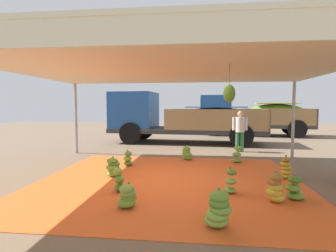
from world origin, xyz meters
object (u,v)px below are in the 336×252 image
(banana_bunch_3, at_px, (286,169))
(banana_bunch_4, at_px, (113,168))
(banana_bunch_1, at_px, (275,188))
(banana_bunch_7, at_px, (231,182))
(worker_0, at_px, (240,128))
(banana_bunch_9, at_px, (295,189))
(banana_bunch_2, at_px, (128,159))
(cargo_truck_far, at_px, (252,115))
(banana_bunch_5, at_px, (127,196))
(banana_bunch_8, at_px, (237,155))
(banana_bunch_0, at_px, (218,210))
(banana_bunch_10, at_px, (187,153))
(cargo_truck_main, at_px, (179,118))
(banana_bunch_6, at_px, (119,180))

(banana_bunch_3, height_order, banana_bunch_4, banana_bunch_3)
(banana_bunch_1, xyz_separation_m, banana_bunch_7, (-0.73, 0.39, -0.03))
(worker_0, bearing_deg, banana_bunch_9, -87.94)
(banana_bunch_2, distance_m, banana_bunch_7, 3.38)
(banana_bunch_3, relative_size, cargo_truck_far, 0.09)
(banana_bunch_5, bearing_deg, banana_bunch_8, 58.91)
(banana_bunch_2, height_order, banana_bunch_8, banana_bunch_8)
(banana_bunch_0, xyz_separation_m, banana_bunch_7, (0.35, 1.54, -0.03))
(banana_bunch_5, distance_m, banana_bunch_9, 3.02)
(banana_bunch_8, relative_size, worker_0, 0.37)
(banana_bunch_3, relative_size, banana_bunch_7, 1.05)
(banana_bunch_5, height_order, cargo_truck_far, cargo_truck_far)
(banana_bunch_7, bearing_deg, banana_bunch_5, -152.66)
(banana_bunch_2, bearing_deg, banana_bunch_3, -12.55)
(banana_bunch_2, distance_m, banana_bunch_3, 4.14)
(banana_bunch_3, height_order, worker_0, worker_0)
(cargo_truck_far, relative_size, worker_0, 4.23)
(banana_bunch_5, relative_size, banana_bunch_9, 0.96)
(banana_bunch_1, height_order, banana_bunch_5, banana_bunch_1)
(cargo_truck_far, bearing_deg, banana_bunch_3, -96.47)
(cargo_truck_far, bearing_deg, banana_bunch_1, -98.89)
(banana_bunch_10, bearing_deg, banana_bunch_5, -101.25)
(banana_bunch_4, bearing_deg, banana_bunch_0, -47.41)
(banana_bunch_9, bearing_deg, worker_0, 92.06)
(banana_bunch_0, xyz_separation_m, cargo_truck_main, (-1.17, 8.92, 0.92))
(banana_bunch_2, height_order, cargo_truck_far, cargo_truck_far)
(banana_bunch_8, bearing_deg, banana_bunch_0, -101.23)
(banana_bunch_6, bearing_deg, cargo_truck_far, 67.39)
(banana_bunch_1, distance_m, banana_bunch_7, 0.83)
(cargo_truck_main, bearing_deg, banana_bunch_2, -101.84)
(banana_bunch_5, relative_size, cargo_truck_main, 0.06)
(cargo_truck_main, distance_m, worker_0, 3.39)
(banana_bunch_8, bearing_deg, banana_bunch_6, -131.26)
(banana_bunch_0, relative_size, banana_bunch_4, 1.15)
(banana_bunch_1, bearing_deg, cargo_truck_far, 81.11)
(banana_bunch_2, height_order, banana_bunch_9, same)
(banana_bunch_5, distance_m, worker_0, 6.64)
(banana_bunch_2, bearing_deg, banana_bunch_8, 14.60)
(banana_bunch_2, bearing_deg, banana_bunch_6, -79.31)
(banana_bunch_2, distance_m, worker_0, 4.65)
(banana_bunch_3, relative_size, banana_bunch_9, 1.20)
(banana_bunch_3, xyz_separation_m, cargo_truck_far, (1.13, 9.99, 0.98))
(banana_bunch_2, xyz_separation_m, banana_bunch_10, (1.64, 1.08, 0.01))
(banana_bunch_1, xyz_separation_m, banana_bunch_2, (-3.35, 2.53, -0.05))
(banana_bunch_1, xyz_separation_m, banana_bunch_6, (-2.92, 0.24, -0.02))
(banana_bunch_0, bearing_deg, banana_bunch_3, 57.57)
(banana_bunch_9, bearing_deg, banana_bunch_3, 78.49)
(cargo_truck_main, bearing_deg, banana_bunch_0, -82.52)
(cargo_truck_main, bearing_deg, banana_bunch_3, -64.41)
(cargo_truck_main, bearing_deg, banana_bunch_1, -73.82)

